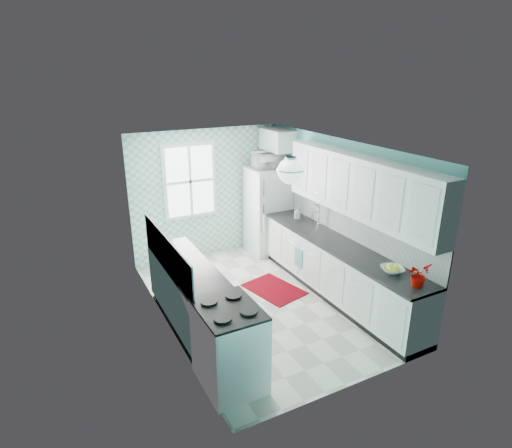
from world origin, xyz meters
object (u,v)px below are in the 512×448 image
potted_plant (418,275)px  microwave (268,160)px  ceiling_light (291,171)px  fruit_bowl (392,270)px  stove (229,345)px  fridge (268,210)px  sink (311,228)px

potted_plant → microwave: 3.84m
ceiling_light → fruit_bowl: (1.20, -0.75, -1.35)m
stove → microwave: 4.21m
ceiling_light → potted_plant: size_ratio=1.12×
ceiling_light → fruit_bowl: size_ratio=1.16×
stove → fruit_bowl: size_ratio=3.35×
microwave → fridge: bearing=54.1°
microwave → sink: bearing=94.2°
fridge → microwave: 1.02m
stove → fruit_bowl: 2.44m
ceiling_light → stove: size_ratio=0.35×
stove → sink: 3.08m
stove → potted_plant: potted_plant is taller
fruit_bowl → potted_plant: bearing=-90.0°
ceiling_light → potted_plant: 2.08m
sink → ceiling_light: bearing=-137.9°
potted_plant → fruit_bowl: bearing=90.0°
ceiling_light → fridge: (1.11, 2.57, -1.46)m
fridge → fruit_bowl: size_ratio=5.74×
fruit_bowl → potted_plant: size_ratio=0.96×
sink → stove: bearing=-145.0°
stove → sink: bearing=36.1°
sink → potted_plant: (-0.00, -2.39, 0.16)m
potted_plant → fridge: bearing=91.4°
fridge → stove: (-2.31, -3.25, -0.34)m
fridge → microwave: bearing=50.9°
fridge → potted_plant: (0.09, -3.75, 0.23)m
sink → microwave: (-0.09, 1.37, 0.95)m
microwave → stove: bearing=54.9°
stove → microwave: microwave is taller
ceiling_light → microwave: bearing=66.7°
fruit_bowl → microwave: microwave is taller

